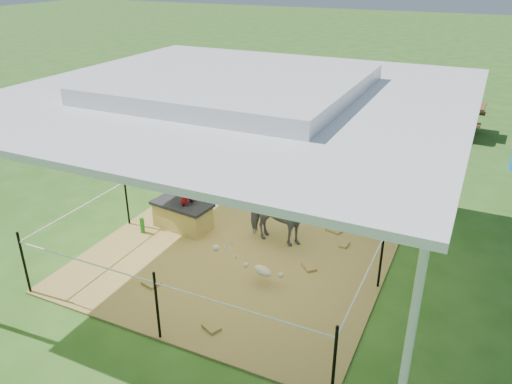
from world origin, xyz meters
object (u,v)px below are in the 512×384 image
at_px(green_bottle, 142,225).
at_px(picnic_table_near, 443,117).
at_px(distant_person, 443,121).
at_px(straw_bale, 183,217).
at_px(pony, 277,219).
at_px(foal, 263,269).
at_px(woman, 185,175).

xyz_separation_m(green_bottle, picnic_table_near, (4.02, 8.27, 0.26)).
xyz_separation_m(green_bottle, distant_person, (4.09, 7.50, 0.35)).
bearing_deg(straw_bale, pony, 7.01).
bearing_deg(green_bottle, foal, -10.95).
bearing_deg(foal, picnic_table_near, 100.93).
relative_size(pony, picnic_table_near, 0.54).
xyz_separation_m(green_bottle, foal, (2.53, -0.49, 0.11)).
height_order(straw_bale, distant_person, distant_person).
height_order(green_bottle, foal, foal).
relative_size(pony, foal, 1.24).
xyz_separation_m(foal, picnic_table_near, (1.49, 8.76, 0.15)).
height_order(pony, picnic_table_near, pony).
relative_size(straw_bale, picnic_table_near, 0.48).
bearing_deg(straw_bale, woman, 0.00).
xyz_separation_m(woman, pony, (1.62, 0.21, -0.56)).
distance_m(straw_bale, green_bottle, 0.72).
distance_m(foal, picnic_table_near, 8.89).
distance_m(straw_bale, distant_person, 7.89).
bearing_deg(straw_bale, green_bottle, -140.71).
distance_m(picnic_table_near, distant_person, 0.78).
bearing_deg(woman, distant_person, 160.76).
bearing_deg(pony, woman, 98.62).
bearing_deg(woman, foal, 70.20).
xyz_separation_m(green_bottle, pony, (2.27, 0.66, 0.33)).
bearing_deg(straw_bale, picnic_table_near, 66.06).
height_order(straw_bale, pony, pony).
distance_m(woman, distant_person, 7.86).
height_order(woman, distant_person, woman).
distance_m(woman, picnic_table_near, 8.54).
relative_size(woman, picnic_table_near, 0.58).
height_order(woman, foal, woman).
height_order(woman, picnic_table_near, woman).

